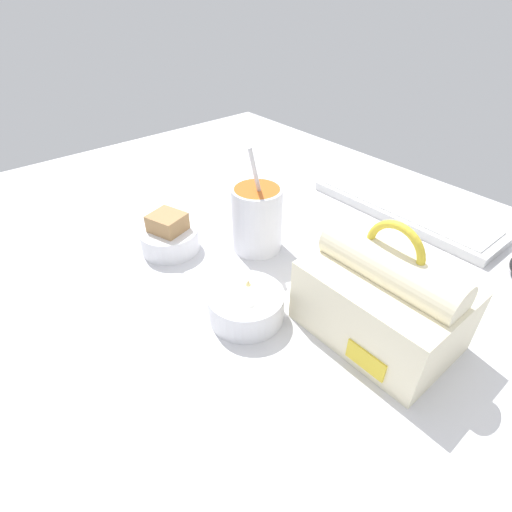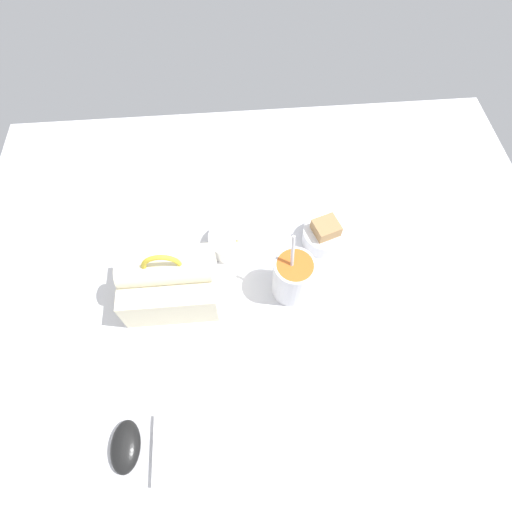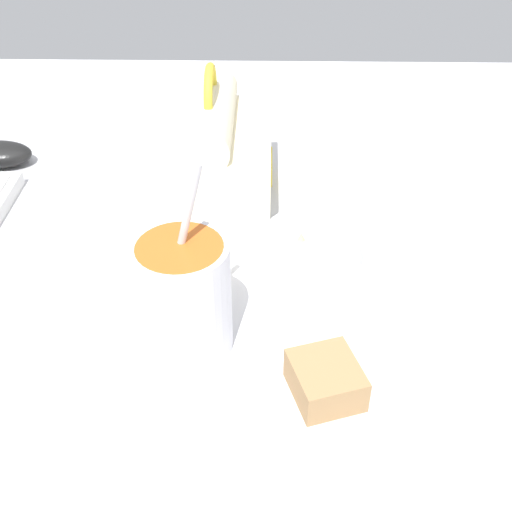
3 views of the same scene
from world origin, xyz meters
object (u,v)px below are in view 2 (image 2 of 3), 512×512
keyboard (258,441)px  bento_bowl_snacks (232,241)px  bento_bowl_sandwich (324,235)px  lunch_bag (169,283)px  computer_mouse (126,447)px  soup_cup (293,277)px

keyboard → bento_bowl_snacks: 43.43cm
keyboard → bento_bowl_sandwich: bearing=-114.4°
lunch_bag → keyboard: bearing=117.0°
keyboard → lunch_bag: bearing=-63.0°
keyboard → computer_mouse: size_ratio=4.14×
keyboard → bento_bowl_snacks: (2.39, -43.35, 1.27)cm
bento_bowl_sandwich → bento_bowl_snacks: bento_bowl_sandwich is taller
bento_bowl_snacks → bento_bowl_sandwich: bearing=179.1°
keyboard → lunch_bag: lunch_bag is taller
bento_bowl_sandwich → bento_bowl_snacks: 21.94cm
lunch_bag → computer_mouse: bearing=75.2°
soup_cup → computer_mouse: (34.38, 29.72, -4.40)cm
keyboard → soup_cup: 32.82cm
bento_bowl_sandwich → computer_mouse: 60.60cm
bento_bowl_sandwich → bento_bowl_snacks: size_ratio=0.95×
keyboard → bento_bowl_snacks: bento_bowl_snacks is taller
soup_cup → bento_bowl_sandwich: bearing=-127.4°
lunch_bag → soup_cup: (-26.31, 0.80, -0.03)cm
bento_bowl_snacks → soup_cup: bearing=135.1°
keyboard → computer_mouse: bearing=-2.5°
soup_cup → bento_bowl_snacks: 18.17cm
bento_bowl_snacks → computer_mouse: bearing=62.7°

